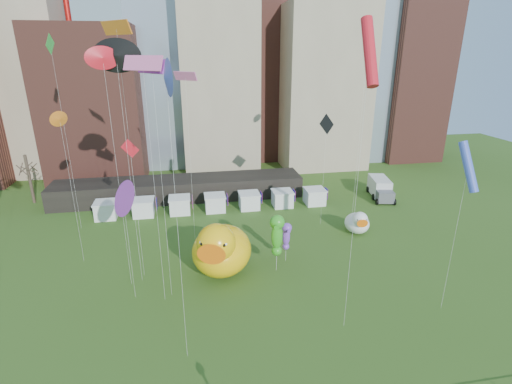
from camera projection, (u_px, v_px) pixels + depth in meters
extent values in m
cube|color=gray|center=(23.00, 56.00, 67.68)|extent=(14.00, 12.00, 42.00)
cube|color=brown|center=(94.00, 105.00, 66.84)|extent=(16.00, 14.00, 26.00)
cube|color=#8C9EB2|center=(160.00, 19.00, 71.31)|extent=(12.00, 12.00, 55.00)
cube|color=gray|center=(218.00, 79.00, 72.84)|extent=(14.00, 14.00, 34.00)
cube|color=gray|center=(322.00, 89.00, 75.00)|extent=(16.00, 14.00, 30.00)
cube|color=#8C9EB2|center=(365.00, 40.00, 77.30)|extent=(14.00, 12.00, 48.00)
cube|color=brown|center=(412.00, 71.00, 79.15)|extent=(12.00, 12.00, 36.00)
cube|color=black|center=(180.00, 189.00, 60.09)|extent=(38.00, 6.00, 3.20)
cube|color=white|center=(106.00, 210.00, 53.05)|extent=(2.80, 2.80, 2.20)
cube|color=red|center=(119.00, 206.00, 53.18)|extent=(0.08, 1.40, 1.60)
cube|color=white|center=(144.00, 208.00, 53.88)|extent=(2.80, 2.80, 2.20)
cube|color=red|center=(156.00, 204.00, 54.01)|extent=(0.08, 1.40, 1.60)
cube|color=white|center=(180.00, 206.00, 54.71)|extent=(2.80, 2.80, 2.20)
cube|color=red|center=(192.00, 202.00, 54.84)|extent=(0.08, 1.40, 1.60)
cube|color=white|center=(215.00, 203.00, 55.54)|extent=(2.80, 2.80, 2.20)
cube|color=red|center=(227.00, 199.00, 55.67)|extent=(0.08, 1.40, 1.60)
cube|color=white|center=(249.00, 201.00, 56.37)|extent=(2.80, 2.80, 2.20)
cube|color=red|center=(261.00, 197.00, 56.50)|extent=(0.08, 1.40, 1.60)
cube|color=white|center=(282.00, 199.00, 57.20)|extent=(2.80, 2.80, 2.20)
cube|color=red|center=(294.00, 195.00, 57.33)|extent=(0.08, 1.40, 1.60)
cube|color=white|center=(314.00, 197.00, 58.04)|extent=(2.80, 2.80, 2.20)
cube|color=red|center=(326.00, 193.00, 58.16)|extent=(0.08, 1.40, 1.60)
cylinder|color=#382B21|center=(30.00, 179.00, 57.56)|extent=(0.44, 0.44, 7.50)
ellipsoid|color=yellow|center=(222.00, 250.00, 39.45)|extent=(7.88, 8.57, 4.98)
ellipsoid|color=yellow|center=(227.00, 239.00, 42.07)|extent=(1.96, 1.72, 2.02)
sphere|color=yellow|center=(216.00, 243.00, 36.69)|extent=(4.70, 4.70, 3.75)
cone|color=orange|center=(212.00, 252.00, 35.25)|extent=(2.47, 2.23, 2.06)
sphere|color=white|center=(203.00, 242.00, 35.68)|extent=(0.67, 0.67, 0.67)
sphere|color=white|center=(225.00, 244.00, 35.44)|extent=(0.67, 0.67, 0.67)
sphere|color=black|center=(202.00, 244.00, 35.39)|extent=(0.34, 0.34, 0.34)
sphere|color=black|center=(224.00, 245.00, 35.14)|extent=(0.34, 0.34, 0.34)
ellipsoid|color=white|center=(357.00, 223.00, 48.69)|extent=(3.58, 4.02, 2.52)
ellipsoid|color=white|center=(354.00, 219.00, 50.03)|extent=(0.93, 0.77, 1.02)
sphere|color=white|center=(360.00, 219.00, 47.29)|extent=(2.17, 2.17, 1.90)
cone|color=orange|center=(362.00, 223.00, 46.55)|extent=(1.16, 1.01, 1.04)
sphere|color=white|center=(357.00, 219.00, 46.70)|extent=(0.34, 0.34, 0.34)
sphere|color=white|center=(366.00, 219.00, 46.72)|extent=(0.34, 0.34, 0.34)
sphere|color=black|center=(358.00, 220.00, 46.55)|extent=(0.17, 0.17, 0.17)
sphere|color=black|center=(366.00, 220.00, 46.57)|extent=(0.17, 0.17, 0.17)
cylinder|color=silver|center=(277.00, 253.00, 39.89)|extent=(0.03, 0.03, 3.99)
ellipsoid|color=green|center=(277.00, 236.00, 39.21)|extent=(1.39, 1.24, 2.99)
sphere|color=green|center=(278.00, 222.00, 38.52)|extent=(1.88, 1.88, 1.52)
cone|color=green|center=(279.00, 226.00, 37.91)|extent=(0.77, 1.06, 0.53)
sphere|color=green|center=(277.00, 251.00, 39.84)|extent=(1.07, 1.07, 1.07)
cylinder|color=silver|center=(286.00, 249.00, 41.94)|extent=(0.03, 0.03, 2.91)
ellipsoid|color=#8346D2|center=(286.00, 237.00, 41.45)|extent=(0.83, 0.68, 2.09)
sphere|color=#8346D2|center=(287.00, 228.00, 40.93)|extent=(1.08, 1.08, 1.07)
cone|color=#8346D2|center=(288.00, 230.00, 40.50)|extent=(0.38, 0.67, 0.37)
sphere|color=#8346D2|center=(286.00, 246.00, 41.90)|extent=(0.75, 0.75, 0.75)
cube|color=silver|center=(379.00, 186.00, 61.17)|extent=(3.54, 5.65, 2.63)
cube|color=#595960|center=(385.00, 197.00, 58.19)|extent=(2.75, 2.34, 1.68)
cylinder|color=black|center=(373.00, 197.00, 59.82)|extent=(0.45, 0.98, 0.95)
cylinder|color=black|center=(390.00, 197.00, 59.75)|extent=(0.45, 0.98, 0.95)
cylinder|color=black|center=(368.00, 189.00, 63.18)|extent=(0.45, 0.98, 0.95)
cylinder|color=black|center=(384.00, 189.00, 63.11)|extent=(0.45, 0.98, 0.95)
cylinder|color=silver|center=(138.00, 216.00, 37.40)|extent=(0.02, 0.02, 13.33)
cube|color=red|center=(130.00, 149.00, 35.13)|extent=(1.68, 0.50, 1.74)
cylinder|color=silver|center=(191.00, 165.00, 43.26)|extent=(0.02, 0.02, 19.30)
cube|color=pink|center=(185.00, 76.00, 39.98)|extent=(2.46, 2.40, 0.92)
cylinder|color=silver|center=(323.00, 176.00, 49.30)|extent=(0.02, 0.02, 13.36)
cube|color=black|center=(327.00, 124.00, 47.03)|extent=(2.32, 1.26, 2.62)
cylinder|color=silver|center=(359.00, 145.00, 47.23)|extent=(0.02, 0.02, 21.87)
cone|color=green|center=(368.00, 50.00, 43.51)|extent=(0.74, 1.19, 1.27)
cylinder|color=silver|center=(178.00, 236.00, 25.58)|extent=(0.02, 0.02, 20.21)
cone|color=blue|center=(166.00, 78.00, 22.14)|extent=(0.65, 2.21, 2.20)
cylinder|color=silver|center=(73.00, 195.00, 39.64)|extent=(0.02, 0.02, 15.59)
cone|color=orange|center=(59.00, 119.00, 36.98)|extent=(0.88, 1.37, 1.47)
cylinder|color=silver|center=(130.00, 250.00, 34.37)|extent=(0.02, 0.02, 9.94)
cone|color=purple|center=(123.00, 198.00, 32.68)|extent=(1.05, 2.94, 2.94)
cylinder|color=silver|center=(355.00, 206.00, 28.62)|extent=(0.02, 0.02, 21.61)
cylinder|color=red|center=(370.00, 52.00, 24.94)|extent=(0.84, 2.67, 4.52)
cylinder|color=silver|center=(155.00, 194.00, 32.23)|extent=(0.02, 0.02, 20.84)
cube|color=pink|center=(143.00, 63.00, 28.68)|extent=(3.21, 2.64, 1.12)
cylinder|color=silver|center=(131.00, 179.00, 35.17)|extent=(0.02, 0.02, 21.36)
cone|color=black|center=(116.00, 56.00, 31.53)|extent=(2.77, 0.93, 2.76)
cylinder|color=silver|center=(67.00, 144.00, 46.49)|extent=(0.02, 0.02, 22.49)
cube|color=green|center=(50.00, 44.00, 42.67)|extent=(0.31, 2.25, 2.27)
cylinder|color=silver|center=(454.00, 242.00, 32.30)|extent=(0.02, 0.02, 13.18)
cylinder|color=blue|center=(468.00, 167.00, 30.05)|extent=(1.34, 2.44, 3.98)
cylinder|color=silver|center=(131.00, 156.00, 38.50)|extent=(0.02, 0.02, 23.70)
cube|color=orange|center=(116.00, 27.00, 34.47)|extent=(3.08, 3.34, 1.22)
cylinder|color=silver|center=(163.00, 193.00, 32.89)|extent=(0.02, 0.02, 20.60)
cube|color=purple|center=(152.00, 66.00, 29.39)|extent=(2.42, 3.17, 1.07)
cylinder|color=silver|center=(119.00, 182.00, 34.57)|extent=(0.02, 0.02, 21.18)
cone|color=red|center=(103.00, 58.00, 30.97)|extent=(1.78, 1.00, 1.86)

